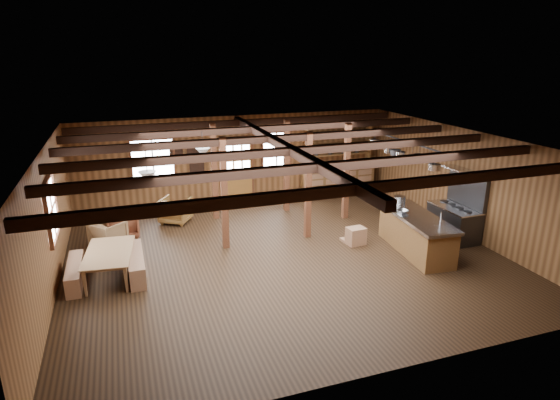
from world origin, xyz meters
name	(u,v)px	position (x,y,z in m)	size (l,w,h in m)	color
room	(284,201)	(0.00, 0.00, 1.40)	(10.04, 9.04, 2.84)	black
ceiling_joists	(282,145)	(0.00, 0.18, 2.68)	(9.80, 8.82, 0.18)	black
timber_posts	(277,177)	(0.52, 2.08, 1.40)	(3.95, 2.35, 2.80)	#462214
back_door	(238,176)	(0.00, 4.45, 0.88)	(1.02, 0.08, 2.15)	brown
window_back_left	(153,160)	(-2.60, 4.46, 1.60)	(1.32, 0.06, 1.32)	white
window_back_right	(276,151)	(1.30, 4.46, 1.60)	(1.02, 0.06, 1.32)	white
window_left	(51,209)	(-4.96, 0.50, 1.60)	(0.14, 1.24, 1.32)	white
notice_boards	(190,156)	(-1.50, 4.46, 1.64)	(1.08, 0.03, 0.90)	silver
back_counter	(337,177)	(3.40, 4.20, 0.60)	(2.55, 0.60, 2.45)	brown
pendant_lamps	(178,163)	(-2.25, 1.00, 2.25)	(1.86, 2.36, 0.66)	#323235
pot_rack	(402,153)	(3.29, 0.32, 2.25)	(0.39, 3.00, 0.45)	#323235
kitchen_island	(416,233)	(3.14, -0.76, 0.48)	(1.12, 2.57, 1.20)	brown
step_stool	(356,236)	(1.97, 0.11, 0.22)	(0.50, 0.36, 0.45)	#8D5E40
commercial_range	(456,216)	(4.65, -0.32, 0.60)	(0.77, 1.46, 1.81)	#323235
dining_table	(112,264)	(-3.90, 0.22, 0.30)	(1.72, 0.96, 0.61)	olive
bench_wall	(75,273)	(-4.65, 0.22, 0.21)	(0.29, 1.56, 0.43)	#8D5E40
bench_aisle	(136,264)	(-3.40, 0.22, 0.24)	(0.33, 1.74, 0.48)	#8D5E40
armchair_a	(123,223)	(-3.61, 2.60, 0.37)	(0.78, 0.80, 0.73)	brown
armchair_b	(176,210)	(-2.16, 3.23, 0.36)	(0.77, 0.80, 0.72)	brown
armchair_c	(108,234)	(-3.98, 2.05, 0.33)	(0.70, 0.72, 0.66)	brown
counter_pot	(400,199)	(3.27, 0.24, 1.03)	(0.30, 0.30, 0.18)	#B8BABF
bowl	(402,211)	(2.90, -0.46, 0.97)	(0.28, 0.28, 0.07)	silver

